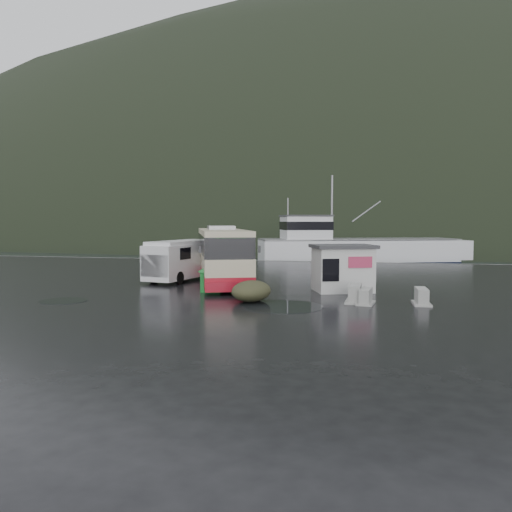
% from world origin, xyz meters
% --- Properties ---
extents(ground, '(160.00, 160.00, 0.00)m').
position_xyz_m(ground, '(0.00, 0.00, 0.00)').
color(ground, black).
rests_on(ground, ground).
extents(harbor_water, '(300.00, 180.00, 0.02)m').
position_xyz_m(harbor_water, '(0.00, 110.00, 0.00)').
color(harbor_water, black).
rests_on(harbor_water, ground).
extents(quay_edge, '(160.00, 0.60, 1.50)m').
position_xyz_m(quay_edge, '(0.00, 20.00, 0.00)').
color(quay_edge, '#999993').
rests_on(quay_edge, ground).
extents(headland, '(780.00, 540.00, 570.00)m').
position_xyz_m(headland, '(10.00, 250.00, 0.00)').
color(headland, black).
rests_on(headland, ground).
extents(coach_bus, '(7.18, 12.57, 3.47)m').
position_xyz_m(coach_bus, '(-1.51, 3.36, 0.00)').
color(coach_bus, '#BCAF8E').
rests_on(coach_bus, ground).
extents(white_van, '(3.19, 6.36, 2.54)m').
position_xyz_m(white_van, '(-4.19, 3.44, 0.00)').
color(white_van, silver).
rests_on(white_van, ground).
extents(waste_bin_left, '(1.20, 1.20, 1.53)m').
position_xyz_m(waste_bin_left, '(-0.78, -0.98, 0.00)').
color(waste_bin_left, '#157728').
rests_on(waste_bin_left, ground).
extents(waste_bin_right, '(1.19, 1.19, 1.49)m').
position_xyz_m(waste_bin_right, '(0.67, -0.28, 0.00)').
color(waste_bin_right, '#157728').
rests_on(waste_bin_right, ground).
extents(dome_tent, '(1.94, 2.60, 0.97)m').
position_xyz_m(dome_tent, '(2.02, -3.76, 0.00)').
color(dome_tent, '#383922').
rests_on(dome_tent, ground).
extents(ticket_kiosk, '(3.82, 3.36, 2.49)m').
position_xyz_m(ticket_kiosk, '(6.01, 0.55, 0.00)').
color(ticket_kiosk, silver).
rests_on(ticket_kiosk, ground).
extents(jersey_barrier_a, '(0.90, 1.68, 0.82)m').
position_xyz_m(jersey_barrier_a, '(6.75, -2.99, 0.00)').
color(jersey_barrier_a, '#999993').
rests_on(jersey_barrier_a, ground).
extents(jersey_barrier_b, '(0.80, 1.51, 0.74)m').
position_xyz_m(jersey_barrier_b, '(9.68, -2.97, 0.00)').
color(jersey_barrier_b, '#999993').
rests_on(jersey_barrier_b, ground).
extents(jersey_barrier_c, '(0.90, 1.50, 0.71)m').
position_xyz_m(jersey_barrier_c, '(7.23, -3.38, 0.00)').
color(jersey_barrier_c, '#999993').
rests_on(jersey_barrier_c, ground).
extents(fishing_trawler, '(25.26, 13.66, 9.96)m').
position_xyz_m(fishing_trawler, '(6.22, 28.75, 0.00)').
color(fishing_trawler, silver).
rests_on(fishing_trawler, ground).
extents(puddles, '(15.67, 11.68, 0.01)m').
position_xyz_m(puddles, '(2.31, -2.86, 0.01)').
color(puddles, black).
rests_on(puddles, ground).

